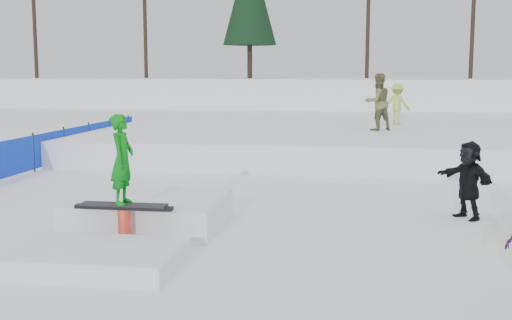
# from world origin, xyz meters

# --- Properties ---
(ground) EXTENTS (120.00, 120.00, 0.00)m
(ground) POSITION_xyz_m (0.00, 0.00, 0.00)
(ground) COLOR white
(snow_berm) EXTENTS (60.00, 14.00, 2.40)m
(snow_berm) POSITION_xyz_m (0.00, 30.00, 1.20)
(snow_berm) COLOR white
(snow_berm) RESTS_ON ground
(snow_midrise) EXTENTS (50.00, 18.00, 0.80)m
(snow_midrise) POSITION_xyz_m (0.00, 16.00, 0.40)
(snow_midrise) COLOR white
(snow_midrise) RESTS_ON ground
(safety_fence) EXTENTS (0.05, 16.00, 1.10)m
(safety_fence) POSITION_xyz_m (-6.50, 6.60, 0.55)
(safety_fence) COLOR #0F33C2
(safety_fence) RESTS_ON ground
(walker_olive) EXTENTS (1.17, 1.09, 1.93)m
(walker_olive) POSITION_xyz_m (3.10, 12.16, 1.76)
(walker_olive) COLOR brown
(walker_olive) RESTS_ON snow_midrise
(walker_ygreen) EXTENTS (1.15, 0.95, 1.55)m
(walker_ygreen) POSITION_xyz_m (3.91, 14.88, 1.57)
(walker_ygreen) COLOR #ABC54B
(walker_ygreen) RESTS_ON snow_midrise
(spectator_dark) EXTENTS (1.12, 1.39, 1.49)m
(spectator_dark) POSITION_xyz_m (4.50, 2.44, 0.74)
(spectator_dark) COLOR black
(spectator_dark) RESTS_ON ground
(jib_rail_feature) EXTENTS (2.60, 4.40, 2.11)m
(jib_rail_feature) POSITION_xyz_m (-1.25, 0.14, 0.30)
(jib_rail_feature) COLOR white
(jib_rail_feature) RESTS_ON ground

